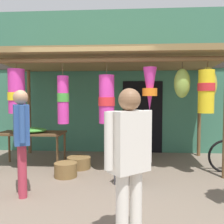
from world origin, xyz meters
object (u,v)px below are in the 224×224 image
Objects in this scene: display_table at (32,136)px; wicker_basket_spare at (66,170)px; wicker_basket_by_table at (79,163)px; customer_foreground at (129,156)px; flower_heap_on_table at (30,130)px; folding_chair at (132,157)px; shopper_by_bananas at (21,134)px.

wicker_basket_spare is at bearing -37.53° from display_table.
wicker_basket_by_table is (1.10, -0.13, -0.57)m from display_table.
customer_foreground is at bearing -69.14° from wicker_basket_by_table.
display_table is 0.16m from flower_heap_on_table.
wicker_basket_by_table is at bearing 140.79° from folding_chair.
shopper_by_bananas is (-1.74, -0.66, 0.49)m from folding_chair.
flower_heap_on_table is 0.90× the size of folding_chair.
wicker_basket_spare is (0.97, -0.74, -0.55)m from display_table.
flower_heap_on_table is at bearing 177.34° from wicker_basket_by_table.
flower_heap_on_table is at bearing 126.64° from customer_foreground.
flower_heap_on_table is at bearing 156.19° from folding_chair.
flower_heap_on_table is 0.46× the size of customer_foreground.
wicker_basket_by_table is 0.31× the size of customer_foreground.
wicker_basket_spare is (0.97, -0.67, -0.69)m from flower_heap_on_table.
wicker_basket_by_table is 3.26m from customer_foreground.
flower_heap_on_table is 1.31m from wicker_basket_by_table.
shopper_by_bananas reaches higher than folding_chair.
wicker_basket_spare is at bearing 118.34° from customer_foreground.
flower_heap_on_table is 1.46× the size of wicker_basket_by_table.
customer_foreground is 0.99× the size of shopper_by_bananas.
folding_chair reaches higher than wicker_basket_spare.
wicker_basket_spare is at bearing 165.53° from folding_chair.
customer_foreground is (1.12, -2.94, 0.85)m from wicker_basket_by_table.
customer_foreground is at bearing -91.25° from folding_chair.
wicker_basket_spare is (-0.13, -0.61, 0.01)m from wicker_basket_by_table.
flower_heap_on_table is (-0.00, -0.08, 0.13)m from display_table.
display_table is 2.79× the size of wicker_basket_by_table.
wicker_basket_spare is at bearing 66.09° from shopper_by_bananas.
customer_foreground reaches higher than display_table.
display_table reaches higher than wicker_basket_spare.
customer_foreground reaches higher than folding_chair.
wicker_basket_by_table is at bearing 77.70° from wicker_basket_spare.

